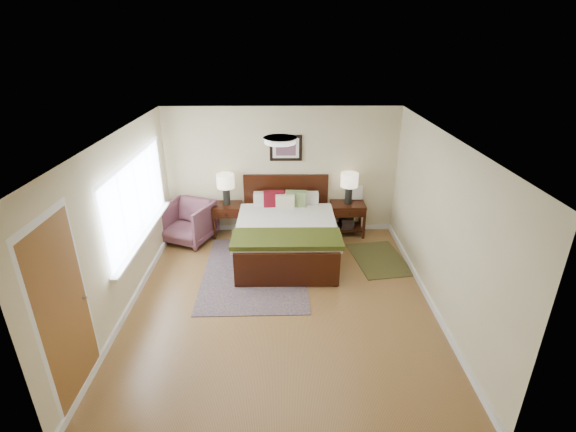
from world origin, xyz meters
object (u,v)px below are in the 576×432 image
object	(u,v)px
armchair	(188,222)
lamp_left	(226,184)
bed	(286,227)
rug_persian	(255,272)
nightstand_left	(227,211)
lamp_right	(349,183)
nightstand_right	(347,216)

from	to	relation	value
armchair	lamp_left	bearing A→B (deg)	42.72
bed	lamp_left	world-z (taller)	lamp_left
armchair	rug_persian	world-z (taller)	armchair
lamp_left	rug_persian	distance (m)	1.92
nightstand_left	rug_persian	xyz separation A→B (m)	(0.62, -1.44, -0.52)
lamp_right	lamp_left	bearing A→B (deg)	180.00
lamp_right	rug_persian	size ratio (longest dim) A/B	0.25
lamp_right	armchair	distance (m)	3.19
bed	lamp_right	world-z (taller)	lamp_right
lamp_left	armchair	bearing A→B (deg)	-159.67
rug_persian	lamp_left	bearing A→B (deg)	111.86
lamp_left	armchair	distance (m)	1.03
bed	lamp_left	size ratio (longest dim) A/B	3.56
lamp_left	armchair	world-z (taller)	lamp_left
rug_persian	lamp_right	bearing A→B (deg)	38.81
nightstand_left	armchair	bearing A→B (deg)	-161.20
nightstand_left	rug_persian	world-z (taller)	nightstand_left
nightstand_left	nightstand_right	xyz separation A→B (m)	(2.38, 0.01, -0.13)
nightstand_right	armchair	bearing A→B (deg)	-175.26
bed	nightstand_left	size ratio (longest dim) A/B	3.35
nightstand_right	lamp_left	size ratio (longest dim) A/B	1.09
lamp_left	rug_persian	world-z (taller)	lamp_left
nightstand_right	armchair	distance (m)	3.12
nightstand_left	lamp_right	distance (m)	2.44
nightstand_right	lamp_left	xyz separation A→B (m)	(-2.38, 0.01, 0.68)
nightstand_right	rug_persian	xyz separation A→B (m)	(-1.76, -1.45, -0.39)
lamp_left	nightstand_left	bearing A→B (deg)	-90.00
bed	rug_persian	size ratio (longest dim) A/B	0.89
nightstand_left	armchair	distance (m)	0.78
nightstand_left	armchair	size ratio (longest dim) A/B	0.75
lamp_right	bed	bearing A→B (deg)	-145.47
nightstand_left	lamp_right	size ratio (longest dim) A/B	1.06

